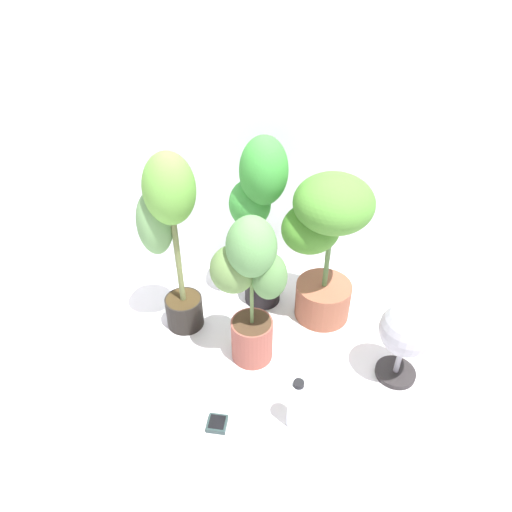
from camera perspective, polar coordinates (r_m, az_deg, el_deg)
name	(u,v)px	position (r m, az deg, el deg)	size (l,w,h in m)	color
ground_plane	(263,377)	(2.14, 0.90, -14.86)	(8.00, 8.00, 0.00)	silver
mylar_back_wall	(249,94)	(2.29, -0.82, 19.48)	(3.20, 0.01, 2.00)	silver
potted_plant_back_left	(169,226)	(2.04, -10.80, 3.68)	(0.35, 0.31, 0.93)	black
potted_plant_back_right	(325,236)	(2.14, 8.59, 2.54)	(0.54, 0.51, 0.79)	brown
potted_plant_center	(250,282)	(1.91, -0.76, -3.23)	(0.35, 0.25, 0.76)	#924B3F
potted_plant_back_center	(260,204)	(2.16, 0.44, 6.43)	(0.32, 0.29, 0.93)	black
hygrometer_box	(217,424)	(1.99, -4.86, -20.07)	(0.10, 0.10, 0.03)	#263938
floor_fan	(406,333)	(2.05, 18.20, -9.06)	(0.30, 0.30, 0.40)	#272424
nutrient_bottle	(297,405)	(1.91, 5.13, -17.94)	(0.08, 0.08, 0.26)	white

